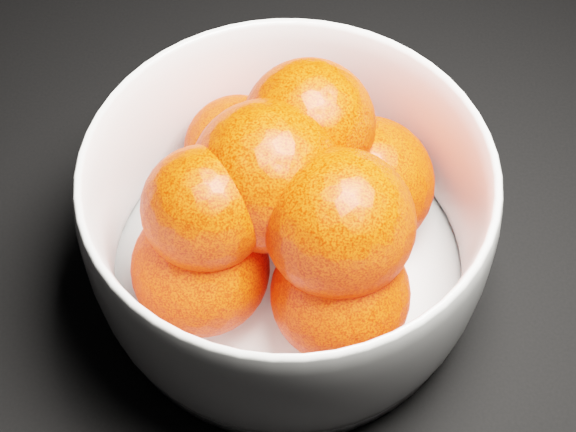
{
  "coord_description": "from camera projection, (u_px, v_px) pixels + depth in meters",
  "views": [
    {
      "loc": [
        0.04,
        -0.2,
        0.46
      ],
      "look_at": [
        0.02,
        0.07,
        0.07
      ],
      "focal_mm": 50.0,
      "sensor_mm": 36.0,
      "label": 1
    }
  ],
  "objects": [
    {
      "name": "ground",
      "position": [
        247.0,
        369.0,
        0.49
      ],
      "size": [
        3.0,
        3.0,
        0.0
      ],
      "primitive_type": "cube",
      "color": "black",
      "rests_on": "ground"
    },
    {
      "name": "bowl",
      "position": [
        288.0,
        222.0,
        0.48
      ],
      "size": [
        0.24,
        0.24,
        0.12
      ],
      "rotation": [
        0.0,
        0.0,
        0.09
      ],
      "color": "silver",
      "rests_on": "ground"
    },
    {
      "name": "orange_pile",
      "position": [
        290.0,
        204.0,
        0.47
      ],
      "size": [
        0.18,
        0.18,
        0.13
      ],
      "color": "red",
      "rests_on": "bowl"
    }
  ]
}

